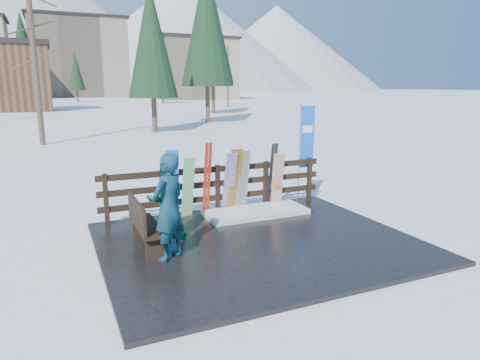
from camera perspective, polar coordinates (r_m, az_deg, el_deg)
name	(u,v)px	position (r m, az deg, el deg)	size (l,w,h in m)	color
ground	(258,244)	(8.59, 2.40, -8.54)	(700.00, 700.00, 0.00)	white
deck	(258,242)	(8.57, 2.41, -8.29)	(6.00, 5.00, 0.08)	black
fence	(218,185)	(10.31, -2.99, -0.68)	(5.60, 0.10, 1.15)	black
snow_patch	(256,212)	(10.21, 2.14, -4.27)	(2.43, 1.00, 0.12)	white
bench	(143,223)	(8.13, -12.80, -5.61)	(0.41, 1.50, 0.97)	black
snowboard_0	(172,185)	(9.71, -9.11, -0.66)	(0.30, 0.03, 1.66)	#148CF5
snowboard_1	(188,187)	(9.83, -6.94, -1.00)	(0.26, 0.03, 1.49)	silver
snowboard_2	(235,181)	(10.21, -0.68, -0.09)	(0.29, 0.03, 1.59)	gold
snowboard_3	(229,183)	(10.16, -1.44, -0.36)	(0.27, 0.03, 1.54)	silver
snowboard_4	(243,181)	(10.30, 0.43, -0.11)	(0.26, 0.03, 1.53)	black
snowboard_5	(277,180)	(10.73, 5.01, -0.03)	(0.30, 0.03, 1.38)	silver
ski_pair_a	(207,179)	(10.02, -4.40, 0.17)	(0.16, 0.34, 1.75)	#B12615
ski_pair_b	(272,175)	(10.71, 4.30, 0.66)	(0.17, 0.29, 1.63)	black
rental_flag	(305,141)	(11.29, 8.68, 5.21)	(0.45, 0.04, 2.60)	silver
person_front	(169,207)	(7.50, -9.51, -3.59)	(0.69, 0.45, 1.89)	#114B52
person_back	(166,200)	(8.55, -9.80, -2.65)	(0.77, 0.60, 1.59)	#065052
resort_buildings	(63,60)	(122.86, -22.52, 14.60)	(73.00, 87.60, 22.60)	tan
trees	(117,64)	(56.66, -16.12, 14.70)	(41.94, 68.79, 13.26)	#382B1E
mountains	(28,15)	(338.96, -26.43, 19.13)	(520.00, 260.00, 120.00)	white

